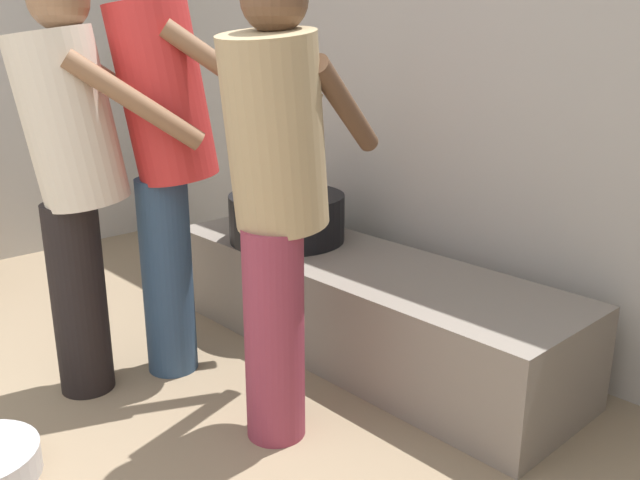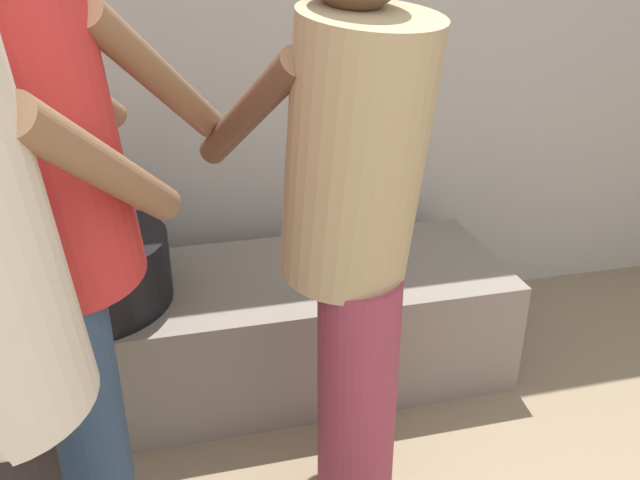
# 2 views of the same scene
# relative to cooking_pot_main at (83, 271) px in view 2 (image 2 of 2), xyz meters

# --- Properties ---
(block_enclosure_rear) EXTENTS (5.47, 0.20, 2.20)m
(block_enclosure_rear) POSITION_rel_cooking_pot_main_xyz_m (0.63, 0.56, 0.58)
(block_enclosure_rear) COLOR #ADA8A0
(block_enclosure_rear) RESTS_ON ground_plane
(hearth_ledge) EXTENTS (1.93, 0.60, 0.41)m
(hearth_ledge) POSITION_rel_cooking_pot_main_xyz_m (0.43, 0.04, -0.31)
(hearth_ledge) COLOR slate
(hearth_ledge) RESTS_ON ground_plane
(cooking_pot_main) EXTENTS (0.53, 0.53, 0.67)m
(cooking_pot_main) POSITION_rel_cooking_pot_main_xyz_m (0.00, 0.00, 0.00)
(cooking_pot_main) COLOR black
(cooking_pot_main) RESTS_ON hearth_ledge
(cook_in_tan_shirt) EXTENTS (0.53, 0.71, 1.52)m
(cook_in_tan_shirt) POSITION_rel_cooking_pot_main_xyz_m (0.68, -0.61, 0.35)
(cook_in_tan_shirt) COLOR #8C3347
(cook_in_tan_shirt) RESTS_ON ground_plane
(cook_in_red_shirt) EXTENTS (0.62, 0.75, 1.65)m
(cook_in_red_shirt) POSITION_rel_cooking_pot_main_xyz_m (0.05, -0.62, 0.43)
(cook_in_red_shirt) COLOR navy
(cook_in_red_shirt) RESTS_ON ground_plane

